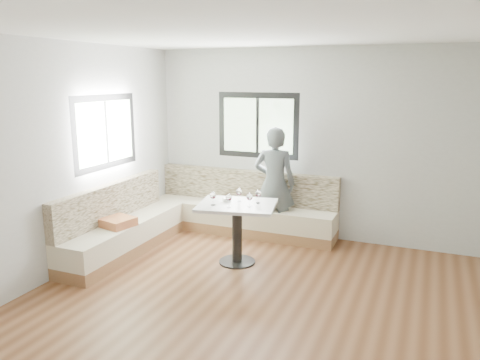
% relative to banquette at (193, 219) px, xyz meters
% --- Properties ---
extents(room, '(5.01, 5.01, 2.81)m').
position_rel_banquette_xyz_m(room, '(1.51, -1.55, 1.08)').
color(room, brown).
rests_on(room, ground).
extents(banquette, '(2.90, 2.80, 0.95)m').
position_rel_banquette_xyz_m(banquette, '(0.00, 0.00, 0.00)').
color(banquette, '#956843').
rests_on(banquette, ground).
extents(table, '(1.10, 0.93, 0.79)m').
position_rel_banquette_xyz_m(table, '(0.94, -0.54, 0.26)').
color(table, black).
rests_on(table, ground).
extents(person, '(0.66, 0.47, 1.68)m').
position_rel_banquette_xyz_m(person, '(1.07, 0.55, 0.51)').
color(person, '#4F5557').
rests_on(person, ground).
extents(olive_ramekin, '(0.11, 0.11, 0.05)m').
position_rel_banquette_xyz_m(olive_ramekin, '(0.76, -0.47, 0.49)').
color(olive_ramekin, white).
rests_on(olive_ramekin, table).
extents(wine_glass_a, '(0.08, 0.08, 0.18)m').
position_rel_banquette_xyz_m(wine_glass_a, '(0.68, -0.72, 0.59)').
color(wine_glass_a, white).
rests_on(wine_glass_a, table).
extents(wine_glass_b, '(0.08, 0.08, 0.18)m').
position_rel_banquette_xyz_m(wine_glass_b, '(0.90, -0.72, 0.59)').
color(wine_glass_b, white).
rests_on(wine_glass_b, table).
extents(wine_glass_c, '(0.08, 0.08, 0.18)m').
position_rel_banquette_xyz_m(wine_glass_c, '(1.13, -0.60, 0.59)').
color(wine_glass_c, white).
rests_on(wine_glass_c, table).
extents(wine_glass_d, '(0.08, 0.08, 0.18)m').
position_rel_banquette_xyz_m(wine_glass_d, '(0.92, -0.43, 0.59)').
color(wine_glass_d, white).
rests_on(wine_glass_d, table).
extents(wine_glass_e, '(0.08, 0.08, 0.18)m').
position_rel_banquette_xyz_m(wine_glass_e, '(1.18, -0.41, 0.59)').
color(wine_glass_e, white).
rests_on(wine_glass_e, table).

